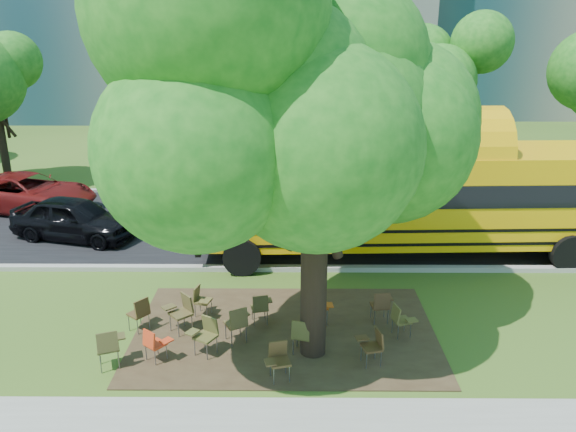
{
  "coord_description": "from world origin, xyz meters",
  "views": [
    {
      "loc": [
        1.14,
        -12.09,
        6.84
      ],
      "look_at": [
        1.04,
        3.94,
        1.38
      ],
      "focal_mm": 35.0,
      "sensor_mm": 36.0,
      "label": 1
    }
  ],
  "objects_px": {
    "chair_12": "(316,302)",
    "chair_2": "(238,321)",
    "chair_7": "(401,318)",
    "chair_9": "(182,309)",
    "school_bus": "(446,195)",
    "chair_5": "(278,357)",
    "chair_4": "(303,333)",
    "chair_11": "(261,306)",
    "chair_0": "(109,345)",
    "chair_13": "(382,303)",
    "main_tree": "(317,105)",
    "chair_3": "(206,332)",
    "chair_10": "(201,298)",
    "bg_car_red": "(27,193)",
    "black_car": "(75,219)",
    "chair_6": "(373,343)",
    "chair_1": "(154,342)",
    "chair_8": "(140,311)"
  },
  "relations": [
    {
      "from": "main_tree",
      "to": "chair_13",
      "type": "xyz_separation_m",
      "value": [
        1.69,
        1.32,
        -4.89
      ]
    },
    {
      "from": "chair_13",
      "to": "chair_12",
      "type": "bearing_deg",
      "value": 175.21
    },
    {
      "from": "chair_7",
      "to": "chair_8",
      "type": "bearing_deg",
      "value": -107.2
    },
    {
      "from": "chair_0",
      "to": "chair_5",
      "type": "relative_size",
      "value": 1.12
    },
    {
      "from": "chair_0",
      "to": "chair_11",
      "type": "xyz_separation_m",
      "value": [
        3.05,
        1.85,
        -0.07
      ]
    },
    {
      "from": "main_tree",
      "to": "chair_5",
      "type": "xyz_separation_m",
      "value": [
        -0.74,
        -0.97,
        -4.9
      ]
    },
    {
      "from": "chair_3",
      "to": "chair_9",
      "type": "xyz_separation_m",
      "value": [
        -0.7,
        0.96,
        0.04
      ]
    },
    {
      "from": "chair_5",
      "to": "chair_10",
      "type": "bearing_deg",
      "value": -67.49
    },
    {
      "from": "chair_9",
      "to": "chair_4",
      "type": "bearing_deg",
      "value": -150.62
    },
    {
      "from": "chair_0",
      "to": "black_car",
      "type": "bearing_deg",
      "value": 94.2
    },
    {
      "from": "chair_11",
      "to": "black_car",
      "type": "height_order",
      "value": "black_car"
    },
    {
      "from": "chair_1",
      "to": "chair_3",
      "type": "xyz_separation_m",
      "value": [
        1.04,
        0.33,
        0.05
      ]
    },
    {
      "from": "black_car",
      "to": "chair_10",
      "type": "bearing_deg",
      "value": -121.23
    },
    {
      "from": "school_bus",
      "to": "chair_5",
      "type": "relative_size",
      "value": 16.7
    },
    {
      "from": "main_tree",
      "to": "bg_car_red",
      "type": "distance_m",
      "value": 15.26
    },
    {
      "from": "chair_4",
      "to": "chair_12",
      "type": "distance_m",
      "value": 1.37
    },
    {
      "from": "chair_4",
      "to": "chair_7",
      "type": "distance_m",
      "value": 2.37
    },
    {
      "from": "chair_0",
      "to": "black_car",
      "type": "distance_m",
      "value": 8.29
    },
    {
      "from": "bg_car_red",
      "to": "chair_13",
      "type": "bearing_deg",
      "value": -111.44
    },
    {
      "from": "chair_3",
      "to": "chair_1",
      "type": "bearing_deg",
      "value": 48.23
    },
    {
      "from": "chair_5",
      "to": "black_car",
      "type": "distance_m",
      "value": 10.53
    },
    {
      "from": "main_tree",
      "to": "chair_11",
      "type": "xyz_separation_m",
      "value": [
        -1.2,
        1.24,
        -4.92
      ]
    },
    {
      "from": "chair_4",
      "to": "chair_9",
      "type": "bearing_deg",
      "value": 176.49
    },
    {
      "from": "chair_0",
      "to": "chair_11",
      "type": "relative_size",
      "value": 1.14
    },
    {
      "from": "chair_6",
      "to": "chair_10",
      "type": "xyz_separation_m",
      "value": [
        -3.96,
        2.05,
        -0.02
      ]
    },
    {
      "from": "chair_12",
      "to": "chair_4",
      "type": "bearing_deg",
      "value": -19.06
    },
    {
      "from": "chair_10",
      "to": "chair_12",
      "type": "distance_m",
      "value": 2.85
    },
    {
      "from": "chair_2",
      "to": "chair_4",
      "type": "xyz_separation_m",
      "value": [
        1.47,
        -0.47,
        -0.03
      ]
    },
    {
      "from": "chair_12",
      "to": "chair_2",
      "type": "bearing_deg",
      "value": -69.41
    },
    {
      "from": "chair_5",
      "to": "bg_car_red",
      "type": "relative_size",
      "value": 0.16
    },
    {
      "from": "chair_1",
      "to": "chair_11",
      "type": "relative_size",
      "value": 0.98
    },
    {
      "from": "chair_10",
      "to": "chair_4",
      "type": "bearing_deg",
      "value": 69.59
    },
    {
      "from": "chair_2",
      "to": "chair_3",
      "type": "relative_size",
      "value": 1.04
    },
    {
      "from": "chair_11",
      "to": "bg_car_red",
      "type": "distance_m",
      "value": 12.8
    },
    {
      "from": "school_bus",
      "to": "chair_3",
      "type": "height_order",
      "value": "school_bus"
    },
    {
      "from": "chair_7",
      "to": "chair_11",
      "type": "xyz_separation_m",
      "value": [
        -3.23,
        0.57,
        0.0
      ]
    },
    {
      "from": "chair_10",
      "to": "black_car",
      "type": "height_order",
      "value": "black_car"
    },
    {
      "from": "chair_11",
      "to": "bg_car_red",
      "type": "relative_size",
      "value": 0.15
    },
    {
      "from": "chair_11",
      "to": "chair_7",
      "type": "bearing_deg",
      "value": -23.24
    },
    {
      "from": "chair_0",
      "to": "chair_10",
      "type": "distance_m",
      "value": 2.73
    },
    {
      "from": "chair_12",
      "to": "black_car",
      "type": "bearing_deg",
      "value": -130.65
    },
    {
      "from": "chair_1",
      "to": "chair_6",
      "type": "relative_size",
      "value": 0.96
    },
    {
      "from": "chair_4",
      "to": "chair_6",
      "type": "height_order",
      "value": "chair_4"
    },
    {
      "from": "chair_9",
      "to": "chair_3",
      "type": "bearing_deg",
      "value": 174.58
    },
    {
      "from": "chair_7",
      "to": "chair_9",
      "type": "distance_m",
      "value": 5.06
    },
    {
      "from": "bg_car_red",
      "to": "chair_6",
      "type": "bearing_deg",
      "value": -117.57
    },
    {
      "from": "chair_4",
      "to": "chair_11",
      "type": "relative_size",
      "value": 1.08
    },
    {
      "from": "chair_2",
      "to": "bg_car_red",
      "type": "distance_m",
      "value": 13.06
    },
    {
      "from": "chair_10",
      "to": "chair_11",
      "type": "xyz_separation_m",
      "value": [
        1.5,
        -0.39,
        0.01
      ]
    },
    {
      "from": "chair_13",
      "to": "chair_1",
      "type": "bearing_deg",
      "value": -168.6
    }
  ]
}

